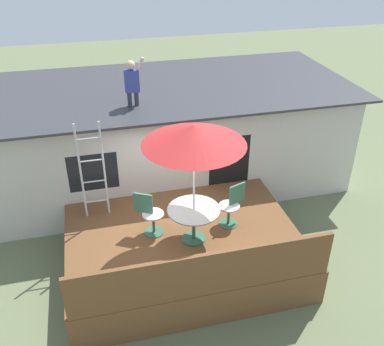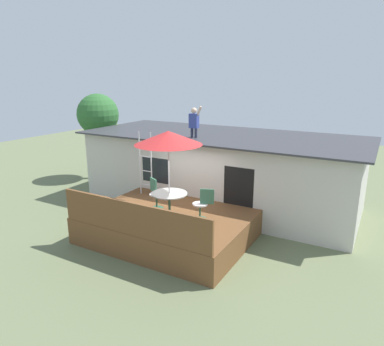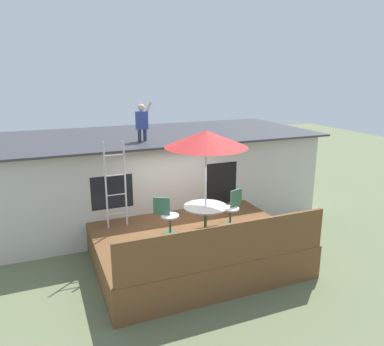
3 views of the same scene
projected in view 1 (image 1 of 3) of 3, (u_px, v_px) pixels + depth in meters
ground_plane at (182, 260)px, 9.46m from camera, size 40.00×40.00×0.00m
house at (152, 135)px, 11.77m from camera, size 10.50×4.50×2.69m
deck at (182, 246)px, 9.25m from camera, size 4.74×3.68×0.80m
deck_railing at (205, 275)px, 7.33m from camera, size 4.64×0.08×0.90m
patio_table at (194, 216)px, 8.54m from camera, size 1.04×1.04×0.74m
patio_umbrella at (194, 135)px, 7.64m from camera, size 1.90×1.90×2.54m
step_ladder at (93, 171)px, 9.01m from camera, size 0.52×0.04×2.20m
person_figure at (132, 80)px, 9.72m from camera, size 0.47×0.20×1.11m
patio_chair_left at (150, 214)px, 8.81m from camera, size 0.58×0.44×0.92m
patio_chair_right at (232, 205)px, 9.07m from camera, size 0.60×0.44×0.92m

